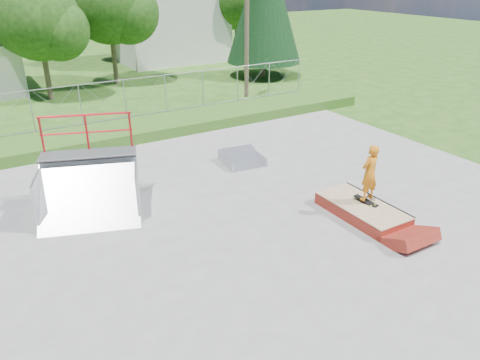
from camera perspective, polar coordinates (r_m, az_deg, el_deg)
The scene contains 15 objects.
ground at distance 13.83m, azimuth 0.67°, elevation -5.23°, with size 120.00×120.00×0.00m, color #275317.
concrete_pad at distance 13.82m, azimuth 0.67°, elevation -5.16°, with size 20.00×16.00×0.04m, color gray.
grass_berm at distance 21.74m, azimuth -12.71°, elevation 6.10°, with size 24.00×3.00×0.50m, color #275317.
grind_box at distance 14.53m, azimuth 14.64°, elevation -3.61°, with size 1.37×2.82×0.42m.
quarter_pipe at distance 14.33m, azimuth -18.14°, elevation 0.89°, with size 2.84×2.40×2.84m, color #AFB2B7, non-canonical shape.
flat_bank_ramp at distance 17.85m, azimuth 0.31°, elevation 2.60°, with size 1.43×1.52×0.44m, color #AFB2B7, non-canonical shape.
skateboard at distance 14.55m, azimuth 15.12°, elevation -2.51°, with size 0.22×0.80×0.02m, color black.
skater at distance 14.20m, azimuth 15.49°, elevation 0.58°, with size 0.63×0.41×1.71m, color orange.
chain_link_fence at distance 22.34m, azimuth -13.85°, elevation 9.56°, with size 20.00×0.06×1.80m, color #93969B, non-canonical shape.
gable_house at distance 39.46m, azimuth -8.67°, elevation 19.70°, with size 8.40×6.08×8.94m.
utility_pole at distance 26.34m, azimuth 0.84°, elevation 18.15°, with size 0.24×0.24×8.00m, color brown.
tree_left_near at distance 28.55m, azimuth -22.82°, elevation 17.34°, with size 4.76×4.48×6.65m.
tree_center at distance 31.45m, azimuth -15.12°, elevation 19.93°, with size 5.44×5.12×7.60m.
tree_right_far at distance 39.87m, azimuth 0.06°, elevation 21.02°, with size 5.10×4.80×7.12m.
tree_back_mid at distance 39.92m, azimuth -15.04°, elevation 18.95°, with size 4.08×3.84×5.70m.
Camera 1 is at (-6.37, -10.22, 6.82)m, focal length 35.00 mm.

